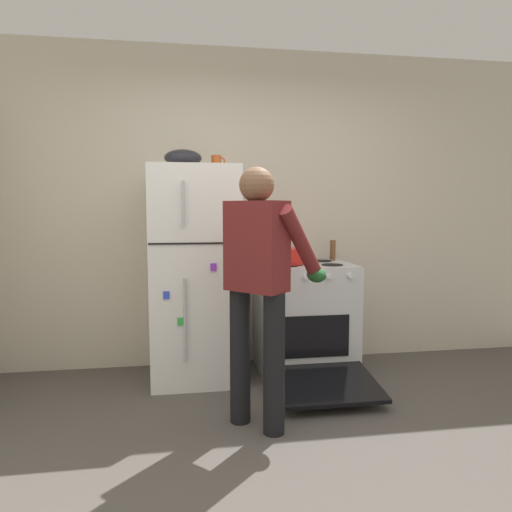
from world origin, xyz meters
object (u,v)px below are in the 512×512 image
(mixing_bowl, at_px, (183,158))
(stove_range, at_px, (305,319))
(coffee_mug, at_px, (217,161))
(pepper_mill, at_px, (333,250))
(red_pot, at_px, (288,256))
(person_cook, at_px, (260,275))
(refrigerator, at_px, (195,274))

(mixing_bowl, bearing_deg, stove_range, -1.04)
(coffee_mug, relative_size, pepper_mill, 0.66)
(coffee_mug, bearing_deg, pepper_mill, 8.39)
(stove_range, relative_size, coffee_mug, 10.87)
(red_pot, bearing_deg, mixing_bowl, 176.51)
(person_cook, distance_m, mixing_bowl, 1.29)
(refrigerator, height_order, mixing_bowl, mixing_bowl)
(stove_range, bearing_deg, red_pot, -168.64)
(red_pot, height_order, pepper_mill, pepper_mill)
(refrigerator, height_order, pepper_mill, refrigerator)
(refrigerator, distance_m, mixing_bowl, 0.91)
(red_pot, bearing_deg, stove_range, 11.36)
(refrigerator, distance_m, red_pot, 0.75)
(stove_range, distance_m, mixing_bowl, 1.63)
(refrigerator, bearing_deg, pepper_mill, 9.48)
(refrigerator, bearing_deg, coffee_mug, 15.40)
(refrigerator, distance_m, pepper_mill, 1.23)
(stove_range, height_order, person_cook, person_cook)
(person_cook, distance_m, red_pot, 0.94)
(coffee_mug, xyz_separation_m, pepper_mill, (1.02, 0.15, -0.73))
(person_cook, bearing_deg, red_pot, 66.79)
(pepper_mill, bearing_deg, coffee_mug, -171.61)
(pepper_mill, distance_m, mixing_bowl, 1.49)
(stove_range, bearing_deg, coffee_mug, 174.59)
(red_pot, relative_size, coffee_mug, 3.23)
(pepper_mill, bearing_deg, refrigerator, -170.52)
(coffee_mug, bearing_deg, mixing_bowl, -169.22)
(coffee_mug, bearing_deg, person_cook, -79.05)
(stove_range, relative_size, pepper_mill, 7.18)
(stove_range, xyz_separation_m, pepper_mill, (0.30, 0.22, 0.55))
(coffee_mug, relative_size, mixing_bowl, 0.39)
(coffee_mug, xyz_separation_m, mixing_bowl, (-0.26, -0.05, 0.02))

